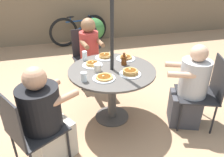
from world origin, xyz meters
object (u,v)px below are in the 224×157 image
at_px(pancake_plate_a, 126,58).
at_px(pancake_plate_e, 105,56).
at_px(patio_table, 112,80).
at_px(syrup_bottle, 124,60).
at_px(pancake_plate_d, 130,72).
at_px(diner_north, 45,121).
at_px(diner_south, 90,56).
at_px(patio_chair_east, 205,89).
at_px(pancake_plate_b, 104,78).
at_px(drinking_glass_b, 84,77).
at_px(potted_shrub, 94,31).
at_px(diner_east, 190,90).
at_px(patio_chair_north, 27,128).
at_px(drinking_glass_a, 85,56).
at_px(patio_chair_south, 87,54).
at_px(coffee_cup, 98,68).
at_px(pancake_plate_c, 92,64).
at_px(bicycle, 79,30).

height_order(pancake_plate_a, pancake_plate_e, pancake_plate_e).
relative_size(patio_table, syrup_bottle, 6.68).
bearing_deg(patio_table, pancake_plate_d, -48.61).
bearing_deg(diner_north, diner_south, 122.91).
bearing_deg(diner_north, patio_chair_east, 61.23).
bearing_deg(patio_table, diner_north, -149.36).
height_order(pancake_plate_b, drinking_glass_b, drinking_glass_b).
bearing_deg(potted_shrub, diner_east, -80.00).
bearing_deg(pancake_plate_d, patio_chair_north, -161.12).
xyz_separation_m(patio_chair_north, patio_chair_east, (2.08, 0.16, 0.00)).
distance_m(patio_chair_east, potted_shrub, 3.39).
height_order(patio_chair_north, drinking_glass_b, patio_chair_north).
distance_m(pancake_plate_a, drinking_glass_a, 0.56).
bearing_deg(diner_south, pancake_plate_b, 81.54).
xyz_separation_m(patio_chair_south, pancake_plate_b, (-0.03, -1.37, 0.23)).
bearing_deg(patio_chair_south, drinking_glass_a, 72.79).
relative_size(patio_chair_south, diner_south, 0.79).
bearing_deg(drinking_glass_b, pancake_plate_e, 56.96).
distance_m(patio_chair_south, coffee_cup, 1.19).
bearing_deg(pancake_plate_a, diner_south, 118.10).
bearing_deg(pancake_plate_a, pancake_plate_d, -102.40).
height_order(diner_east, pancake_plate_a, diner_east).
height_order(pancake_plate_d, syrup_bottle, syrup_bottle).
distance_m(patio_chair_east, pancake_plate_a, 1.09).
xyz_separation_m(patio_table, diner_north, (-0.84, -0.50, -0.09)).
xyz_separation_m(syrup_bottle, drinking_glass_a, (-0.46, 0.28, 0.00)).
bearing_deg(diner_east, patio_table, 90.00).
bearing_deg(patio_chair_south, pancake_plate_a, 107.88).
bearing_deg(potted_shrub, pancake_plate_b, -98.98).
bearing_deg(coffee_cup, pancake_plate_c, 99.15).
bearing_deg(diner_south, pancake_plate_d, 97.08).
xyz_separation_m(coffee_cup, potted_shrub, (0.52, 2.88, -0.37)).
xyz_separation_m(patio_chair_east, bicycle, (-1.07, 3.63, -0.14)).
bearing_deg(pancake_plate_e, patio_chair_north, -135.81).
height_order(patio_chair_north, pancake_plate_d, patio_chair_north).
height_order(syrup_bottle, coffee_cup, syrup_bottle).
relative_size(diner_east, pancake_plate_b, 4.19).
height_order(patio_chair_north, syrup_bottle, patio_chair_north).
relative_size(diner_east, pancake_plate_e, 4.19).
distance_m(diner_north, pancake_plate_d, 1.09).
distance_m(patio_chair_south, pancake_plate_a, 1.00).
distance_m(diner_south, pancake_plate_a, 0.83).
relative_size(pancake_plate_c, drinking_glass_a, 2.01).
bearing_deg(drinking_glass_b, pancake_plate_d, 2.13).
xyz_separation_m(diner_east, drinking_glass_a, (-1.18, 0.74, 0.30)).
bearing_deg(diner_south, coffee_cup, 79.26).
distance_m(patio_chair_south, pancake_plate_b, 1.39).
height_order(diner_north, potted_shrub, diner_north).
xyz_separation_m(pancake_plate_a, potted_shrub, (0.06, 2.60, -0.34)).
height_order(pancake_plate_e, coffee_cup, coffee_cup).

